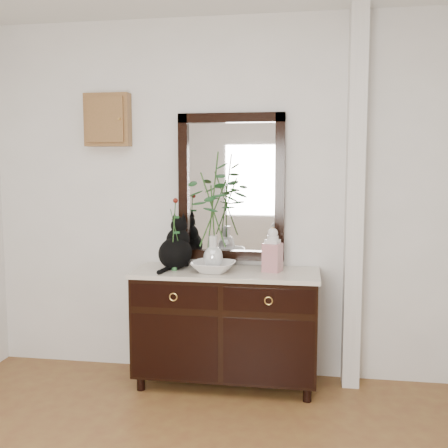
% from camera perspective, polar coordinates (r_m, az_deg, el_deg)
% --- Properties ---
extents(wall_back, '(3.60, 0.04, 2.70)m').
position_cam_1_polar(wall_back, '(3.97, -0.63, 2.72)').
color(wall_back, white).
rests_on(wall_back, ground).
extents(pilaster, '(0.12, 0.20, 2.70)m').
position_cam_1_polar(pilaster, '(3.85, 14.01, 2.42)').
color(pilaster, white).
rests_on(pilaster, ground).
extents(sideboard, '(1.33, 0.52, 0.82)m').
position_cam_1_polar(sideboard, '(3.87, 0.24, -10.59)').
color(sideboard, black).
rests_on(sideboard, ground).
extents(wall_mirror, '(0.80, 0.06, 1.10)m').
position_cam_1_polar(wall_mirror, '(3.94, 0.77, 4.00)').
color(wall_mirror, black).
rests_on(wall_mirror, wall_back).
extents(key_cabinet, '(0.35, 0.10, 0.40)m').
position_cam_1_polar(key_cabinet, '(4.17, -12.54, 11.00)').
color(key_cabinet, brown).
rests_on(key_cabinet, wall_back).
extents(cat, '(0.32, 0.37, 0.38)m').
position_cam_1_polar(cat, '(3.85, -5.33, -2.04)').
color(cat, black).
rests_on(cat, sideboard).
extents(lotus_bowl, '(0.34, 0.34, 0.08)m').
position_cam_1_polar(lotus_bowl, '(3.73, -1.19, -4.69)').
color(lotus_bowl, white).
rests_on(lotus_bowl, sideboard).
extents(vase_branches, '(0.48, 0.48, 0.84)m').
position_cam_1_polar(vase_branches, '(3.67, -1.21, 1.50)').
color(vase_branches, silver).
rests_on(vase_branches, lotus_bowl).
extents(bud_vase_rose, '(0.07, 0.07, 0.53)m').
position_cam_1_polar(bud_vase_rose, '(3.76, -5.46, -1.07)').
color(bud_vase_rose, '#326A38').
rests_on(bud_vase_rose, sideboard).
extents(ginger_jar, '(0.15, 0.15, 0.32)m').
position_cam_1_polar(ginger_jar, '(3.75, 5.31, -2.73)').
color(ginger_jar, silver).
rests_on(ginger_jar, sideboard).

